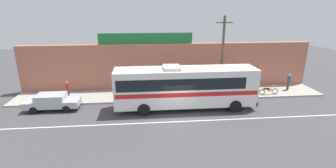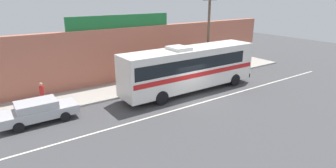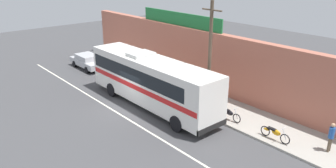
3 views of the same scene
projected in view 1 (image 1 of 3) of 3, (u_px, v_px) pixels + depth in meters
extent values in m
plane|color=#444447|center=(178.00, 117.00, 19.84)|extent=(70.00, 70.00, 0.00)
cube|color=#A8A399|center=(171.00, 94.00, 24.75)|extent=(30.00, 3.60, 0.14)
cube|color=#B26651|center=(169.00, 66.00, 26.09)|extent=(30.00, 0.70, 4.80)
cube|color=#1E7538|center=(146.00, 38.00, 24.98)|extent=(9.46, 0.12, 1.10)
cube|color=silver|center=(179.00, 122.00, 19.08)|extent=(30.00, 0.14, 0.01)
cube|color=white|center=(185.00, 86.00, 20.97)|extent=(11.85, 2.50, 3.10)
cube|color=black|center=(180.00, 80.00, 20.76)|extent=(10.43, 2.52, 0.96)
cube|color=red|center=(185.00, 90.00, 21.06)|extent=(11.62, 2.52, 0.36)
cube|color=black|center=(253.00, 79.00, 21.37)|extent=(0.04, 2.25, 1.40)
cube|color=black|center=(251.00, 99.00, 21.93)|extent=(0.12, 2.50, 0.36)
cube|color=silver|center=(172.00, 68.00, 20.36)|extent=(1.40, 1.75, 0.24)
cylinder|color=black|center=(226.00, 96.00, 22.89)|extent=(1.04, 0.32, 1.04)
cylinder|color=black|center=(235.00, 106.00, 20.69)|extent=(1.04, 0.32, 1.04)
cylinder|color=black|center=(144.00, 99.00, 22.20)|extent=(1.04, 0.32, 1.04)
cylinder|color=black|center=(144.00, 110.00, 19.99)|extent=(1.04, 0.32, 1.04)
cube|color=#B7BABF|center=(53.00, 103.00, 21.16)|extent=(4.48, 1.78, 0.56)
cube|color=#B7BABF|center=(51.00, 97.00, 20.99)|extent=(2.33, 1.60, 0.48)
cube|color=black|center=(61.00, 97.00, 21.08)|extent=(0.21, 1.49, 0.34)
cylinder|color=black|center=(72.00, 102.00, 22.17)|extent=(0.62, 0.20, 0.62)
cylinder|color=black|center=(66.00, 109.00, 20.58)|extent=(0.62, 0.20, 0.62)
cylinder|color=black|center=(41.00, 103.00, 21.93)|extent=(0.62, 0.20, 0.62)
cylinder|color=black|center=(33.00, 110.00, 20.34)|extent=(0.62, 0.20, 0.62)
cylinder|color=brown|center=(222.00, 58.00, 22.60)|extent=(0.22, 0.22, 7.56)
cylinder|color=brown|center=(224.00, 23.00, 21.64)|extent=(1.60, 0.10, 0.10)
torus|color=black|center=(275.00, 91.00, 24.47)|extent=(0.62, 0.06, 0.62)
torus|color=black|center=(262.00, 92.00, 24.35)|extent=(0.62, 0.06, 0.62)
cylinder|color=silver|center=(274.00, 88.00, 24.37)|extent=(0.34, 0.04, 0.65)
cylinder|color=silver|center=(274.00, 85.00, 24.26)|extent=(0.03, 0.56, 0.03)
ellipsoid|color=orange|center=(269.00, 90.00, 24.36)|extent=(0.56, 0.22, 0.34)
cube|color=black|center=(267.00, 89.00, 24.30)|extent=(0.52, 0.20, 0.10)
ellipsoid|color=orange|center=(263.00, 90.00, 24.31)|extent=(0.36, 0.14, 0.16)
torus|color=black|center=(241.00, 92.00, 24.19)|extent=(0.62, 0.06, 0.62)
torus|color=black|center=(228.00, 93.00, 24.07)|extent=(0.62, 0.06, 0.62)
cylinder|color=silver|center=(240.00, 89.00, 24.09)|extent=(0.34, 0.04, 0.65)
cylinder|color=silver|center=(240.00, 86.00, 23.99)|extent=(0.03, 0.56, 0.03)
ellipsoid|color=black|center=(235.00, 91.00, 24.08)|extent=(0.56, 0.22, 0.34)
cube|color=black|center=(232.00, 90.00, 24.02)|extent=(0.52, 0.20, 0.10)
ellipsoid|color=black|center=(229.00, 91.00, 24.04)|extent=(0.36, 0.14, 0.16)
cylinder|color=brown|center=(195.00, 91.00, 24.36)|extent=(0.13, 0.13, 0.80)
cylinder|color=brown|center=(196.00, 91.00, 24.19)|extent=(0.13, 0.13, 0.80)
cylinder|color=#2D7A4C|center=(196.00, 84.00, 24.06)|extent=(0.30, 0.30, 0.60)
sphere|color=#A37556|center=(196.00, 80.00, 23.93)|extent=(0.22, 0.22, 0.22)
cylinder|color=#2D7A4C|center=(195.00, 83.00, 24.24)|extent=(0.08, 0.08, 0.55)
cylinder|color=#2D7A4C|center=(196.00, 84.00, 23.86)|extent=(0.08, 0.08, 0.55)
cylinder|color=brown|center=(287.00, 86.00, 25.77)|extent=(0.13, 0.13, 0.83)
cylinder|color=brown|center=(288.00, 86.00, 25.60)|extent=(0.13, 0.13, 0.83)
cylinder|color=#23519E|center=(289.00, 79.00, 25.46)|extent=(0.30, 0.30, 0.62)
sphere|color=tan|center=(289.00, 75.00, 25.32)|extent=(0.23, 0.23, 0.23)
cylinder|color=#23519E|center=(288.00, 78.00, 25.64)|extent=(0.08, 0.08, 0.57)
cylinder|color=#23519E|center=(290.00, 80.00, 25.26)|extent=(0.08, 0.08, 0.57)
cylinder|color=navy|center=(69.00, 94.00, 23.44)|extent=(0.13, 0.13, 0.83)
cylinder|color=navy|center=(68.00, 94.00, 23.27)|extent=(0.13, 0.13, 0.83)
cylinder|color=red|center=(68.00, 87.00, 23.14)|extent=(0.30, 0.30, 0.62)
sphere|color=tan|center=(67.00, 82.00, 23.00)|extent=(0.22, 0.22, 0.22)
cylinder|color=red|center=(68.00, 86.00, 23.32)|extent=(0.08, 0.08, 0.57)
cylinder|color=red|center=(67.00, 87.00, 22.94)|extent=(0.08, 0.08, 0.57)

